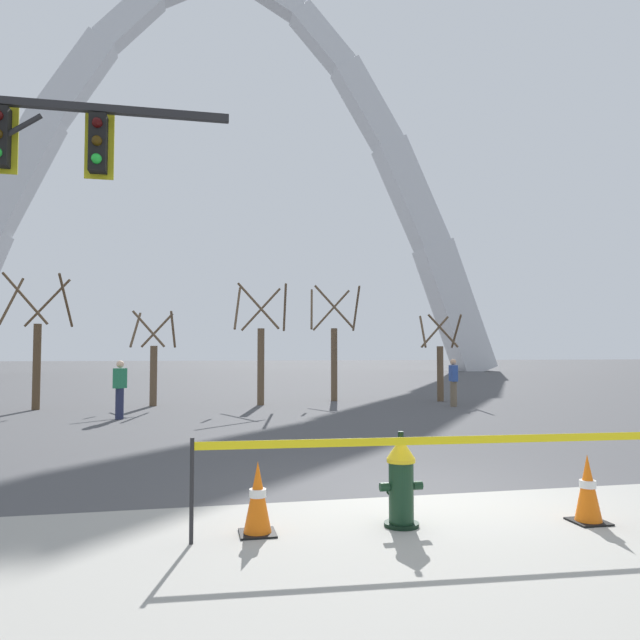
{
  "coord_description": "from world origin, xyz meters",
  "views": [
    {
      "loc": [
        -2.81,
        -7.45,
        1.83
      ],
      "look_at": [
        -0.2,
        5.0,
        2.5
      ],
      "focal_mm": 33.8,
      "sensor_mm": 36.0,
      "label": 1
    }
  ],
  "objects_px": {
    "traffic_cone_by_hydrant": "(588,489)",
    "pedestrian_walking_left": "(120,389)",
    "monument_arch": "(228,189)",
    "pedestrian_standing_center": "(453,382)",
    "traffic_cone_mid_sidewalk": "(258,499)",
    "fire_hydrant": "(401,482)"
  },
  "relations": [
    {
      "from": "traffic_cone_by_hydrant",
      "to": "pedestrian_walking_left",
      "type": "relative_size",
      "value": 0.46
    },
    {
      "from": "traffic_cone_by_hydrant",
      "to": "monument_arch",
      "type": "relative_size",
      "value": 0.01
    },
    {
      "from": "pedestrian_standing_center",
      "to": "pedestrian_walking_left",
      "type": "bearing_deg",
      "value": -170.87
    },
    {
      "from": "traffic_cone_by_hydrant",
      "to": "traffic_cone_mid_sidewalk",
      "type": "height_order",
      "value": "same"
    },
    {
      "from": "fire_hydrant",
      "to": "traffic_cone_mid_sidewalk",
      "type": "bearing_deg",
      "value": 178.88
    },
    {
      "from": "traffic_cone_by_hydrant",
      "to": "monument_arch",
      "type": "xyz_separation_m",
      "value": [
        -1.33,
        47.94,
        16.06
      ]
    },
    {
      "from": "monument_arch",
      "to": "pedestrian_walking_left",
      "type": "bearing_deg",
      "value": -97.44
    },
    {
      "from": "fire_hydrant",
      "to": "monument_arch",
      "type": "bearing_deg",
      "value": 89.19
    },
    {
      "from": "traffic_cone_by_hydrant",
      "to": "traffic_cone_mid_sidewalk",
      "type": "xyz_separation_m",
      "value": [
        -3.5,
        0.31,
        0.0
      ]
    },
    {
      "from": "monument_arch",
      "to": "pedestrian_standing_center",
      "type": "height_order",
      "value": "monument_arch"
    },
    {
      "from": "fire_hydrant",
      "to": "pedestrian_walking_left",
      "type": "height_order",
      "value": "pedestrian_walking_left"
    },
    {
      "from": "traffic_cone_mid_sidewalk",
      "to": "monument_arch",
      "type": "relative_size",
      "value": 0.01
    },
    {
      "from": "traffic_cone_by_hydrant",
      "to": "traffic_cone_mid_sidewalk",
      "type": "distance_m",
      "value": 3.51
    },
    {
      "from": "traffic_cone_by_hydrant",
      "to": "pedestrian_standing_center",
      "type": "height_order",
      "value": "pedestrian_standing_center"
    },
    {
      "from": "fire_hydrant",
      "to": "pedestrian_standing_center",
      "type": "bearing_deg",
      "value": 63.48
    },
    {
      "from": "fire_hydrant",
      "to": "pedestrian_standing_center",
      "type": "xyz_separation_m",
      "value": [
        6.38,
        12.79,
        0.35
      ]
    },
    {
      "from": "fire_hydrant",
      "to": "pedestrian_standing_center",
      "type": "relative_size",
      "value": 0.62
    },
    {
      "from": "traffic_cone_by_hydrant",
      "to": "monument_arch",
      "type": "distance_m",
      "value": 50.57
    },
    {
      "from": "fire_hydrant",
      "to": "pedestrian_walking_left",
      "type": "xyz_separation_m",
      "value": [
        -4.1,
        11.11,
        0.35
      ]
    },
    {
      "from": "traffic_cone_mid_sidewalk",
      "to": "pedestrian_standing_center",
      "type": "xyz_separation_m",
      "value": [
        7.88,
        12.76,
        0.46
      ]
    },
    {
      "from": "monument_arch",
      "to": "traffic_cone_by_hydrant",
      "type": "bearing_deg",
      "value": -88.42
    },
    {
      "from": "fire_hydrant",
      "to": "pedestrian_walking_left",
      "type": "bearing_deg",
      "value": 110.24
    }
  ]
}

